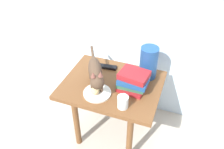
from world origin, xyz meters
TOP-DOWN VIEW (x-y plane):
  - ground_plane at (0.00, 0.00)m, footprint 6.00×6.00m
  - side_table at (0.00, 0.00)m, footprint 0.69×0.55m
  - plate at (-0.06, -0.14)m, footprint 0.19×0.19m
  - bread_roll at (-0.07, -0.15)m, footprint 0.09×0.10m
  - cat at (-0.09, -0.08)m, footprint 0.26×0.43m
  - book_stack at (0.15, -0.00)m, footprint 0.21×0.18m
  - green_vase at (0.21, 0.17)m, footprint 0.13×0.13m
  - candle_jar at (0.14, -0.19)m, footprint 0.07×0.07m
  - tv_remote at (-0.10, 0.16)m, footprint 0.15×0.06m

SIDE VIEW (x-z plane):
  - ground_plane at x=0.00m, z-range 0.00..0.00m
  - side_table at x=0.00m, z-range 0.18..0.69m
  - plate at x=-0.06m, z-range 0.51..0.52m
  - tv_remote at x=-0.10m, z-range 0.51..0.53m
  - candle_jar at x=0.14m, z-range 0.51..0.59m
  - bread_roll at x=-0.07m, z-range 0.52..0.57m
  - book_stack at x=0.15m, z-range 0.51..0.65m
  - green_vase at x=0.21m, z-range 0.51..0.75m
  - cat at x=-0.09m, z-range 0.53..0.76m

